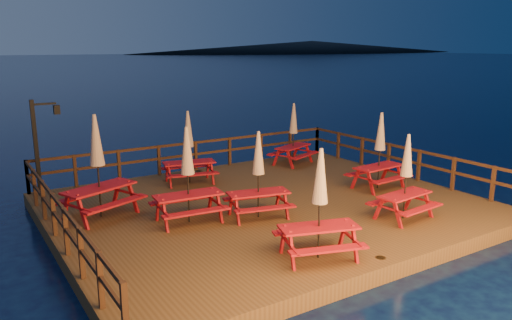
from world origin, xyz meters
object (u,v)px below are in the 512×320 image
(picnic_table_0, at_px, (293,133))
(picnic_table_2, at_px, (189,146))
(lamp_post, at_px, (41,138))
(picnic_table_1, at_px, (258,173))

(picnic_table_0, distance_m, picnic_table_2, 4.67)
(lamp_post, relative_size, picnic_table_0, 1.25)
(picnic_table_0, bearing_deg, picnic_table_2, 163.39)
(lamp_post, relative_size, picnic_table_2, 1.21)
(picnic_table_1, bearing_deg, picnic_table_0, 58.23)
(lamp_post, distance_m, picnic_table_1, 7.09)
(picnic_table_1, bearing_deg, picnic_table_2, 104.84)
(picnic_table_0, bearing_deg, lamp_post, 153.28)
(picnic_table_1, distance_m, picnic_table_2, 4.18)
(lamp_post, xyz_separation_m, picnic_table_0, (9.07, -0.88, -0.54))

